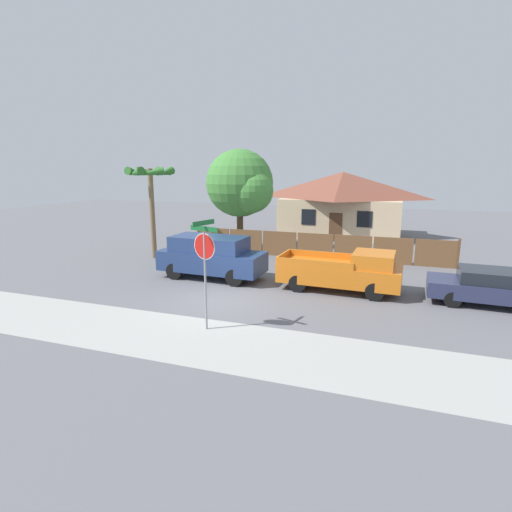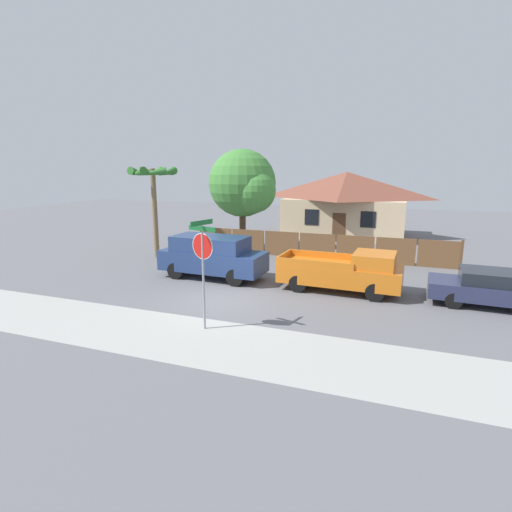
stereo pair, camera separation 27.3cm
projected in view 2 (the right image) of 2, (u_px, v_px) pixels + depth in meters
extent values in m
plane|color=slate|center=(222.00, 300.00, 15.56)|extent=(80.00, 80.00, 0.00)
cube|color=#A3A39E|center=(172.00, 335.00, 12.26)|extent=(36.00, 3.20, 0.01)
cube|color=brown|center=(216.00, 239.00, 24.63)|extent=(2.01, 0.06, 1.44)
cube|color=brown|center=(248.00, 242.00, 23.92)|extent=(2.01, 0.06, 1.44)
cube|color=brown|center=(282.00, 244.00, 23.22)|extent=(2.01, 0.06, 1.44)
cube|color=brown|center=(317.00, 246.00, 22.51)|extent=(2.01, 0.06, 1.44)
cube|color=brown|center=(355.00, 249.00, 21.81)|extent=(2.01, 0.06, 1.44)
cube|color=brown|center=(395.00, 251.00, 21.10)|extent=(2.01, 0.06, 1.44)
cube|color=brown|center=(439.00, 254.00, 20.40)|extent=(2.01, 0.06, 1.44)
cube|color=brown|center=(201.00, 238.00, 24.97)|extent=(0.12, 0.12, 1.54)
cube|color=brown|center=(461.00, 255.00, 20.03)|extent=(0.12, 0.12, 1.54)
cube|color=beige|center=(345.00, 217.00, 30.21)|extent=(8.56, 5.77, 2.83)
pyramid|color=brown|center=(346.00, 185.00, 29.69)|extent=(9.25, 6.24, 1.93)
cube|color=black|center=(312.00, 217.00, 28.14)|extent=(1.00, 0.04, 1.10)
cube|color=black|center=(368.00, 220.00, 26.85)|extent=(1.00, 0.04, 1.10)
cube|color=brown|center=(339.00, 228.00, 27.63)|extent=(0.90, 0.04, 2.00)
cylinder|color=brown|center=(243.00, 229.00, 25.00)|extent=(0.40, 0.40, 2.59)
sphere|color=#428438|center=(242.00, 183.00, 24.39)|extent=(4.11, 4.11, 4.11)
sphere|color=#478F3C|center=(254.00, 191.00, 23.70)|extent=(2.67, 2.67, 2.67)
cylinder|color=brown|center=(155.00, 214.00, 22.51)|extent=(0.28, 0.28, 5.01)
cone|color=#2D6B28|center=(166.00, 173.00, 21.73)|extent=(0.44, 1.65, 0.69)
cone|color=#2D6B28|center=(167.00, 173.00, 22.58)|extent=(1.65, 1.21, 0.69)
cone|color=#2D6B28|center=(154.00, 173.00, 22.87)|extent=(1.65, 1.21, 0.69)
cone|color=#2D6B28|center=(139.00, 173.00, 22.32)|extent=(0.44, 1.65, 0.69)
cone|color=#2D6B28|center=(138.00, 173.00, 21.48)|extent=(1.65, 1.21, 0.69)
cone|color=#2D6B28|center=(151.00, 173.00, 21.18)|extent=(1.65, 1.21, 0.69)
cube|color=navy|center=(213.00, 261.00, 18.52)|extent=(4.97, 2.10, 0.92)
cube|color=navy|center=(210.00, 244.00, 18.39)|extent=(3.50, 1.88, 0.69)
cube|color=black|center=(242.00, 246.00, 17.78)|extent=(0.13, 1.67, 0.58)
cylinder|color=black|center=(250.00, 269.00, 18.80)|extent=(0.77, 0.22, 0.77)
cylinder|color=black|center=(235.00, 278.00, 17.29)|extent=(0.77, 0.22, 0.77)
cylinder|color=black|center=(194.00, 263.00, 19.94)|extent=(0.77, 0.22, 0.77)
cylinder|color=black|center=(176.00, 271.00, 18.43)|extent=(0.77, 0.22, 0.77)
cube|color=orange|center=(339.00, 274.00, 16.57)|extent=(5.04, 2.13, 0.79)
cube|color=orange|center=(374.00, 260.00, 15.91)|extent=(1.66, 1.83, 0.59)
cube|color=orange|center=(325.00, 255.00, 17.60)|extent=(3.11, 0.21, 0.28)
cube|color=orange|center=(315.00, 264.00, 15.95)|extent=(3.11, 0.21, 0.28)
cube|color=orange|center=(284.00, 256.00, 17.38)|extent=(0.16, 1.83, 0.28)
cylinder|color=black|center=(379.00, 281.00, 16.85)|extent=(0.72, 0.22, 0.72)
cylinder|color=black|center=(375.00, 292.00, 15.31)|extent=(0.72, 0.22, 0.72)
cylinder|color=black|center=(309.00, 274.00, 18.00)|extent=(0.72, 0.22, 0.72)
cylinder|color=black|center=(298.00, 284.00, 16.47)|extent=(0.72, 0.22, 0.72)
cube|color=#282D4C|center=(496.00, 292.00, 14.68)|extent=(4.70, 2.03, 0.59)
cube|color=black|center=(492.00, 277.00, 14.64)|extent=(2.20, 1.74, 0.48)
cylinder|color=black|center=(451.00, 288.00, 16.01)|extent=(0.60, 0.22, 0.60)
cylinder|color=black|center=(453.00, 301.00, 14.55)|extent=(0.60, 0.22, 0.60)
cylinder|color=gray|center=(203.00, 282.00, 12.44)|extent=(0.07, 0.07, 3.13)
cylinder|color=red|center=(202.00, 246.00, 12.20)|extent=(0.75, 0.22, 0.77)
cylinder|color=white|center=(202.00, 246.00, 12.20)|extent=(0.79, 0.22, 0.82)
cube|color=#19602D|center=(202.00, 229.00, 12.08)|extent=(1.04, 0.30, 0.15)
cube|color=#19602D|center=(202.00, 223.00, 12.05)|extent=(0.27, 0.93, 0.15)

